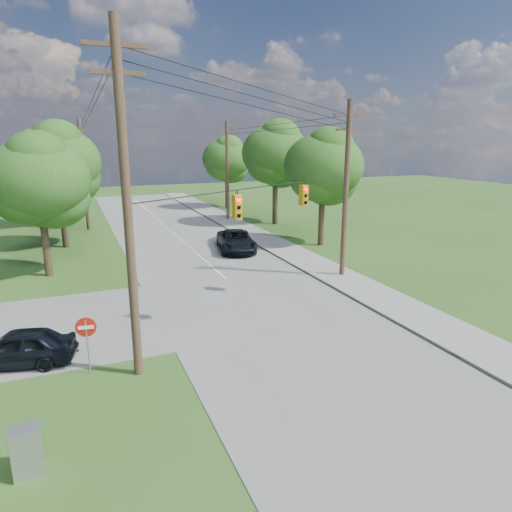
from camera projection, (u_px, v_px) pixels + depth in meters
name	position (u px, v px, depth m)	size (l,w,h in m)	color
ground	(259.00, 356.00, 18.00)	(140.00, 140.00, 0.00)	#2E551C
main_road	(258.00, 307.00, 23.21)	(10.00, 100.00, 0.03)	gray
sidewalk_east	(368.00, 290.00, 25.65)	(2.60, 100.00, 0.12)	gray
pole_sw	(127.00, 204.00, 15.12)	(2.00, 0.32, 12.00)	brown
pole_ne	(346.00, 188.00, 27.06)	(2.00, 0.32, 10.50)	brown
pole_north_e	(227.00, 170.00, 46.87)	(2.00, 0.32, 10.00)	brown
pole_north_w	(84.00, 174.00, 41.79)	(2.00, 0.32, 10.00)	brown
power_lines	(207.00, 124.00, 26.61)	(13.93, 29.62, 4.93)	black
traffic_signals	(273.00, 200.00, 21.53)	(4.91, 3.27, 1.05)	#EAA50D
tree_w_near	(38.00, 180.00, 27.05)	(6.00, 6.00, 8.40)	#483724
tree_w_mid	(57.00, 162.00, 34.42)	(6.40, 6.40, 9.22)	#483724
tree_w_far	(36.00, 161.00, 42.74)	(6.00, 6.00, 8.73)	#483724
tree_e_near	(323.00, 166.00, 35.16)	(6.20, 6.20, 8.81)	#483724
tree_e_mid	(276.00, 153.00, 44.15)	(6.60, 6.60, 9.64)	#483724
tree_e_far	(226.00, 159.00, 54.79)	(5.80, 5.80, 8.32)	#483724
car_cross_dark	(17.00, 347.00, 17.06)	(1.66, 4.13, 1.41)	black
car_main_north	(236.00, 241.00, 34.57)	(2.54, 5.51, 1.53)	black
control_cabinet	(27.00, 451.00, 11.50)	(0.74, 0.53, 1.33)	#989A9D
do_not_enter_sign	(86.00, 333.00, 16.21)	(0.73, 0.17, 2.20)	#989A9D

